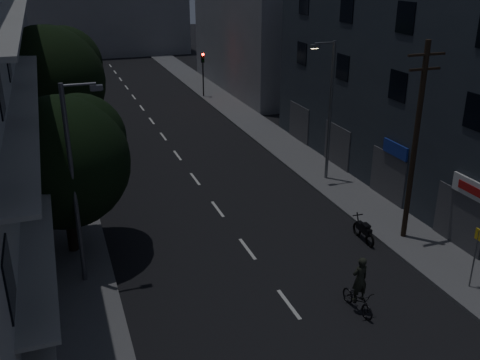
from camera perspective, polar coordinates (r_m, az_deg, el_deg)
ground at (r=36.75m, az=-6.87°, el=2.87°), size 160.00×160.00×0.00m
sidewalk_left at (r=35.95m, az=-18.58°, el=1.52°), size 3.00×90.00×0.15m
sidewalk_right at (r=38.95m, az=3.94°, el=4.22°), size 3.00×90.00×0.15m
lane_markings at (r=42.58m, az=-8.83°, el=5.47°), size 0.15×60.50×0.01m
building_right at (r=30.77m, az=20.41°, el=8.50°), size 6.19×28.00×11.00m
building_far_right at (r=54.78m, az=1.26°, el=16.35°), size 6.00×20.00×13.00m
building_far_end at (r=79.56m, az=-14.87°, el=16.39°), size 24.00×8.00×10.00m
tree_near at (r=23.54m, az=-18.34°, el=2.35°), size 5.66×5.66×6.98m
tree_mid at (r=35.53m, az=-19.68°, el=10.23°), size 6.92×6.92×8.51m
tree_far at (r=46.10m, az=-20.02°, el=11.14°), size 5.31×5.31×6.56m
traffic_signal_far_right at (r=51.50m, az=-3.98°, el=12.11°), size 0.28×0.37×4.10m
traffic_signal_far_left at (r=49.83m, az=-18.34°, el=10.73°), size 0.28×0.37×4.10m
street_lamp_left_near at (r=20.95m, az=-17.13°, el=0.32°), size 1.51×0.25×8.00m
street_lamp_right at (r=30.86m, az=9.44°, el=7.91°), size 1.51×0.25×8.00m
street_lamp_left_far at (r=39.09m, az=-19.42°, el=9.95°), size 1.51×0.25×8.00m
utility_pole at (r=24.62m, az=18.22°, el=4.08°), size 1.80×0.24×9.00m
bus_stop_sign at (r=22.60m, az=23.91°, el=-6.62°), size 0.06×0.35×2.52m
motorcycle at (r=25.60m, az=13.05°, el=-5.35°), size 0.53×1.85×1.19m
cyclist at (r=20.58m, az=12.52°, el=-11.69°), size 0.79×1.83×2.26m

